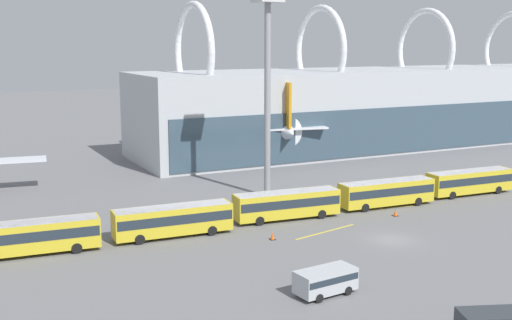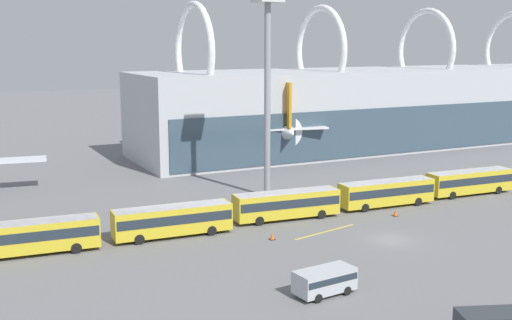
{
  "view_description": "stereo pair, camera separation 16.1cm",
  "coord_description": "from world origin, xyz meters",
  "px_view_note": "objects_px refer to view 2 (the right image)",
  "views": [
    {
      "loc": [
        -39.15,
        -48.41,
        19.2
      ],
      "look_at": [
        -2.25,
        25.52,
        4.0
      ],
      "focal_mm": 45.0,
      "sensor_mm": 36.0,
      "label": 1
    },
    {
      "loc": [
        -39.01,
        -48.48,
        19.2
      ],
      "look_at": [
        -2.25,
        25.52,
        4.0
      ],
      "focal_mm": 45.0,
      "sensor_mm": 36.0,
      "label": 2
    }
  ],
  "objects_px": {
    "traffic_cone_0": "(272,236)",
    "shuttle_bus_3": "(386,191)",
    "traffic_cone_1": "(395,213)",
    "shuttle_bus_4": "(470,181)",
    "service_van_foreground": "(325,280)",
    "airliner_parked_remote": "(483,106)",
    "shuttle_bus_2": "(287,203)",
    "shuttle_bus_1": "(173,219)",
    "airliner_at_gate_far": "(261,122)",
    "floodlight_mast": "(267,68)",
    "shuttle_bus_0": "(32,235)"
  },
  "relations": [
    {
      "from": "floodlight_mast",
      "to": "shuttle_bus_0",
      "type": "bearing_deg",
      "value": -160.4
    },
    {
      "from": "shuttle_bus_1",
      "to": "service_van_foreground",
      "type": "bearing_deg",
      "value": -71.13
    },
    {
      "from": "airliner_at_gate_far",
      "to": "traffic_cone_0",
      "type": "distance_m",
      "value": 52.41
    },
    {
      "from": "traffic_cone_0",
      "to": "traffic_cone_1",
      "type": "xyz_separation_m",
      "value": [
        16.46,
        1.57,
        0.02
      ]
    },
    {
      "from": "shuttle_bus_0",
      "to": "service_van_foreground",
      "type": "xyz_separation_m",
      "value": [
        18.83,
        -20.01,
        -0.62
      ]
    },
    {
      "from": "shuttle_bus_1",
      "to": "floodlight_mast",
      "type": "relative_size",
      "value": 0.49
    },
    {
      "from": "airliner_at_gate_far",
      "to": "traffic_cone_1",
      "type": "distance_m",
      "value": 46.13
    },
    {
      "from": "shuttle_bus_0",
      "to": "traffic_cone_0",
      "type": "xyz_separation_m",
      "value": [
        21.75,
        -5.82,
        -1.47
      ]
    },
    {
      "from": "airliner_parked_remote",
      "to": "floodlight_mast",
      "type": "height_order",
      "value": "floodlight_mast"
    },
    {
      "from": "airliner_parked_remote",
      "to": "shuttle_bus_4",
      "type": "distance_m",
      "value": 66.86
    },
    {
      "from": "shuttle_bus_1",
      "to": "traffic_cone_0",
      "type": "bearing_deg",
      "value": -29.25
    },
    {
      "from": "floodlight_mast",
      "to": "airliner_at_gate_far",
      "type": "bearing_deg",
      "value": 64.37
    },
    {
      "from": "shuttle_bus_3",
      "to": "service_van_foreground",
      "type": "height_order",
      "value": "shuttle_bus_3"
    },
    {
      "from": "shuttle_bus_0",
      "to": "shuttle_bus_3",
      "type": "height_order",
      "value": "same"
    },
    {
      "from": "floodlight_mast",
      "to": "traffic_cone_1",
      "type": "xyz_separation_m",
      "value": [
        8.53,
        -14.83,
        -15.72
      ]
    },
    {
      "from": "airliner_parked_remote",
      "to": "service_van_foreground",
      "type": "bearing_deg",
      "value": 151.41
    },
    {
      "from": "shuttle_bus_2",
      "to": "shuttle_bus_3",
      "type": "xyz_separation_m",
      "value": [
        13.31,
        -0.38,
        0.0
      ]
    },
    {
      "from": "floodlight_mast",
      "to": "traffic_cone_1",
      "type": "distance_m",
      "value": 23.23
    },
    {
      "from": "traffic_cone_0",
      "to": "shuttle_bus_3",
      "type": "bearing_deg",
      "value": 16.74
    },
    {
      "from": "airliner_at_gate_far",
      "to": "service_van_foreground",
      "type": "xyz_separation_m",
      "value": [
        -25.54,
        -61.2,
        -4.11
      ]
    },
    {
      "from": "airliner_at_gate_far",
      "to": "shuttle_bus_1",
      "type": "relative_size",
      "value": 3.23
    },
    {
      "from": "traffic_cone_0",
      "to": "floodlight_mast",
      "type": "bearing_deg",
      "value": 64.18
    },
    {
      "from": "floodlight_mast",
      "to": "shuttle_bus_4",
      "type": "bearing_deg",
      "value": -24.52
    },
    {
      "from": "shuttle_bus_3",
      "to": "floodlight_mast",
      "type": "relative_size",
      "value": 0.49
    },
    {
      "from": "airliner_parked_remote",
      "to": "traffic_cone_1",
      "type": "xyz_separation_m",
      "value": [
        -63.69,
        -49.82,
        -4.85
      ]
    },
    {
      "from": "shuttle_bus_4",
      "to": "airliner_parked_remote",
      "type": "bearing_deg",
      "value": 46.47
    },
    {
      "from": "service_van_foreground",
      "to": "traffic_cone_1",
      "type": "relative_size",
      "value": 6.58
    },
    {
      "from": "shuttle_bus_3",
      "to": "service_van_foreground",
      "type": "distance_m",
      "value": 28.85
    },
    {
      "from": "shuttle_bus_1",
      "to": "shuttle_bus_2",
      "type": "height_order",
      "value": "same"
    },
    {
      "from": "shuttle_bus_0",
      "to": "traffic_cone_0",
      "type": "distance_m",
      "value": 22.56
    },
    {
      "from": "traffic_cone_0",
      "to": "traffic_cone_1",
      "type": "relative_size",
      "value": 0.96
    },
    {
      "from": "shuttle_bus_4",
      "to": "traffic_cone_1",
      "type": "distance_m",
      "value": 15.65
    },
    {
      "from": "airliner_parked_remote",
      "to": "floodlight_mast",
      "type": "bearing_deg",
      "value": 138.97
    },
    {
      "from": "shuttle_bus_3",
      "to": "shuttle_bus_4",
      "type": "height_order",
      "value": "same"
    },
    {
      "from": "shuttle_bus_0",
      "to": "shuttle_bus_3",
      "type": "distance_m",
      "value": 39.94
    },
    {
      "from": "shuttle_bus_4",
      "to": "floodlight_mast",
      "type": "bearing_deg",
      "value": 158.72
    },
    {
      "from": "airliner_at_gate_far",
      "to": "traffic_cone_1",
      "type": "height_order",
      "value": "airliner_at_gate_far"
    },
    {
      "from": "shuttle_bus_3",
      "to": "traffic_cone_0",
      "type": "bearing_deg",
      "value": -159.73
    },
    {
      "from": "shuttle_bus_2",
      "to": "shuttle_bus_4",
      "type": "height_order",
      "value": "same"
    },
    {
      "from": "shuttle_bus_2",
      "to": "traffic_cone_1",
      "type": "relative_size",
      "value": 15.8
    },
    {
      "from": "airliner_parked_remote",
      "to": "shuttle_bus_2",
      "type": "xyz_separation_m",
      "value": [
        -75.27,
        -45.53,
        -3.39
      ]
    },
    {
      "from": "shuttle_bus_3",
      "to": "shuttle_bus_2",
      "type": "bearing_deg",
      "value": -178.1
    },
    {
      "from": "shuttle_bus_0",
      "to": "service_van_foreground",
      "type": "height_order",
      "value": "shuttle_bus_0"
    },
    {
      "from": "shuttle_bus_3",
      "to": "shuttle_bus_0",
      "type": "bearing_deg",
      "value": -176.98
    },
    {
      "from": "shuttle_bus_0",
      "to": "traffic_cone_1",
      "type": "xyz_separation_m",
      "value": [
        38.21,
        -4.26,
        -1.46
      ]
    },
    {
      "from": "airliner_at_gate_far",
      "to": "airliner_parked_remote",
      "type": "bearing_deg",
      "value": -74.75
    },
    {
      "from": "airliner_parked_remote",
      "to": "shuttle_bus_3",
      "type": "bearing_deg",
      "value": 149.66
    },
    {
      "from": "shuttle_bus_2",
      "to": "shuttle_bus_4",
      "type": "xyz_separation_m",
      "value": [
        26.62,
        -0.21,
        0.0
      ]
    },
    {
      "from": "shuttle_bus_0",
      "to": "traffic_cone_1",
      "type": "relative_size",
      "value": 15.79
    },
    {
      "from": "shuttle_bus_0",
      "to": "shuttle_bus_4",
      "type": "bearing_deg",
      "value": 4.4
    }
  ]
}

